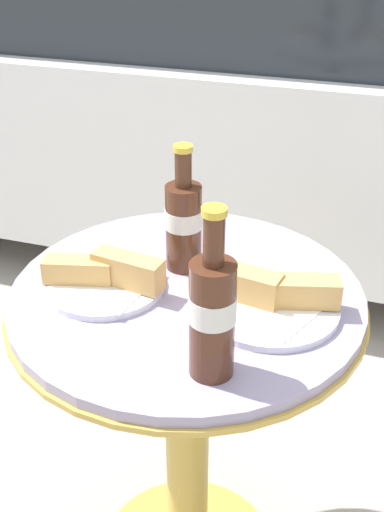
# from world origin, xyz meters

# --- Properties ---
(bistro_table) EXTENTS (0.61, 0.61, 0.72)m
(bistro_table) POSITION_xyz_m (0.00, 0.00, 0.50)
(bistro_table) COLOR gold
(bistro_table) RESTS_ON ground_plane
(cola_bottle_left) EXTENTS (0.06, 0.06, 0.25)m
(cola_bottle_left) POSITION_xyz_m (0.10, -0.19, 0.82)
(cola_bottle_left) COLOR #4C2819
(cola_bottle_left) RESTS_ON bistro_table
(cola_bottle_right) EXTENTS (0.07, 0.07, 0.23)m
(cola_bottle_right) POSITION_xyz_m (-0.03, 0.07, 0.81)
(cola_bottle_right) COLOR #4C2819
(cola_bottle_right) RESTS_ON bistro_table
(lunch_plate_near) EXTENTS (0.23, 0.23, 0.06)m
(lunch_plate_near) POSITION_xyz_m (0.14, -0.01, 0.74)
(lunch_plate_near) COLOR white
(lunch_plate_near) RESTS_ON bistro_table
(lunch_plate_far) EXTENTS (0.21, 0.20, 0.07)m
(lunch_plate_far) POSITION_xyz_m (-0.13, -0.04, 0.74)
(lunch_plate_far) COLOR white
(lunch_plate_far) RESTS_ON bistro_table
(parked_car) EXTENTS (4.27, 1.66, 1.37)m
(parked_car) POSITION_xyz_m (-0.35, 1.74, 0.64)
(parked_car) COLOR silver
(parked_car) RESTS_ON ground_plane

